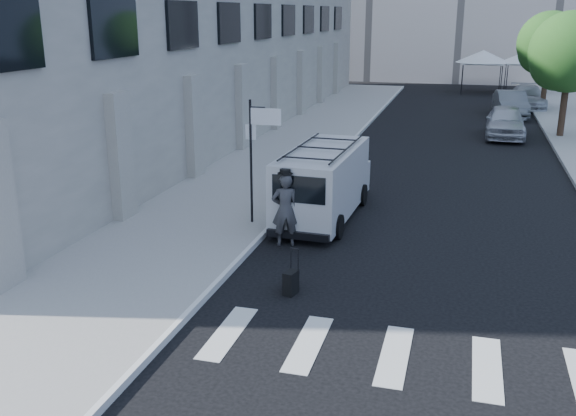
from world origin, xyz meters
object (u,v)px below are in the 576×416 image
Objects in this scene: suitcase at (291,282)px; parked_car_c at (528,97)px; businessman at (285,210)px; parked_car_b at (511,104)px; cargo_van at (324,182)px; briefcase at (290,282)px; parked_car_a at (506,122)px.

parked_car_c reaches higher than suitcase.
suitcase is 0.20× the size of parked_car_c.
parked_car_c is (7.10, 31.29, 0.45)m from suitcase.
parked_car_b is at bearing -127.13° from businessman.
parked_car_b is at bearing 75.85° from cargo_van.
parked_car_b is at bearing 64.57° from briefcase.
briefcase is at bearing 86.33° from businessman.
suitcase is 0.22× the size of parked_car_a.
businessman reaches higher than parked_car_a.
parked_car_c is (1.22, 3.77, -0.03)m from parked_car_b.
parked_car_a is at bearing -100.09° from parked_car_b.
briefcase is 0.10× the size of parked_car_b.
cargo_van reaches higher than parked_car_a.
businessman reaches higher than parked_car_b.
cargo_van reaches higher than suitcase.
businessman is 0.42× the size of parked_car_a.
cargo_van is at bearing 109.99° from suitcase.
briefcase is 21.05m from parked_car_a.
businessman reaches higher than parked_car_c.
businessman is 18.69m from parked_car_a.
parked_car_a is at bearing -101.20° from parked_car_c.
parked_car_a reaches higher than parked_car_b.
businessman is 25.50m from parked_car_b.
suitcase is at bearing 86.53° from businessman.
suitcase is at bearing -82.59° from briefcase.
briefcase is at bearing -107.66° from parked_car_b.
parked_car_b is (6.85, 24.56, -0.23)m from businessman.
parked_car_b is (5.88, 27.52, 0.48)m from suitcase.
businessman is at bearing -107.58° from parked_car_c.
parked_car_a reaches higher than suitcase.
parked_car_c reaches higher than briefcase.
parked_car_a is at bearing 70.84° from cargo_van.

